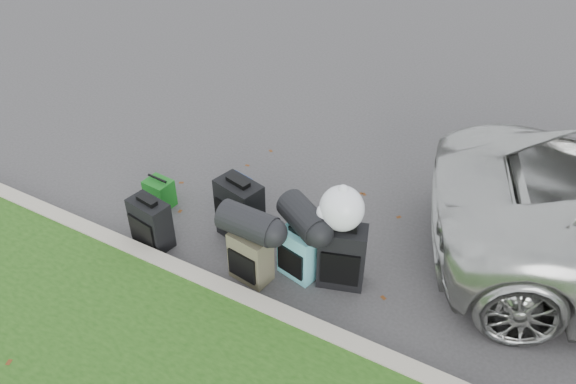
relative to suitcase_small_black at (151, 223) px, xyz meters
The scene contains 12 objects.
ground 1.51m from the suitcase_small_black, 28.86° to the left, with size 120.00×120.00×0.00m, color #383535.
curb 1.34m from the suitcase_small_black, 12.40° to the right, with size 120.00×0.18×0.15m, color #9E937F.
suitcase_small_black is the anchor object (origin of this frame).
suitcase_large_black_left 0.97m from the suitcase_small_black, 36.94° to the left, with size 0.50×0.30×0.72m, color black.
suitcase_olive 1.23m from the suitcase_small_black, ahead, with size 0.41×0.26×0.56m, color #45412E.
suitcase_teal 1.67m from the suitcase_small_black, 12.61° to the left, with size 0.39×0.23×0.56m, color #4FA1AB.
suitcase_large_black_right 2.11m from the suitcase_small_black, 13.10° to the left, with size 0.46×0.28×0.70m, color black.
tote_green 0.70m from the suitcase_small_black, 123.37° to the left, with size 0.31×0.25×0.35m, color #166419.
tote_navy 1.19m from the suitcase_small_black, 71.47° to the left, with size 0.30×0.23×0.32m, color navy.
duffel_left 1.29m from the suitcase_small_black, ahead, with size 0.31×0.31×0.58m, color black.
duffel_right 1.76m from the suitcase_small_black, 14.80° to the left, with size 0.31×0.31×0.56m, color black.
trash_bag 2.17m from the suitcase_small_black, 14.17° to the left, with size 0.44×0.44×0.44m, color white.
Camera 1 is at (2.31, -4.08, 4.18)m, focal length 35.00 mm.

